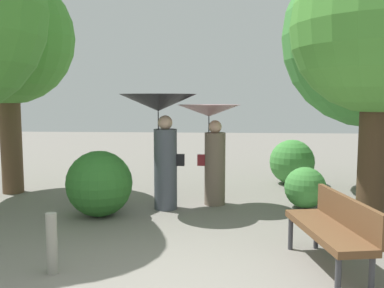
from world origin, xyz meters
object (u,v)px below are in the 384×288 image
at_px(tree_near_right, 379,9).
at_px(person_left, 161,123).
at_px(tree_near_left, 6,24).
at_px(path_marker_post, 52,243).
at_px(park_bench, 334,226).
at_px(person_right, 211,134).
at_px(tree_mid_right, 376,22).

bearing_deg(tree_near_right, person_left, 161.89).
distance_m(tree_near_left, path_marker_post, 5.47).
bearing_deg(path_marker_post, tree_near_right, 23.71).
bearing_deg(park_bench, person_right, -163.28).
bearing_deg(tree_near_right, path_marker_post, -156.29).
relative_size(person_left, person_right, 1.10).
xyz_separation_m(person_left, tree_near_right, (3.20, -1.05, 1.65)).
height_order(person_right, tree_near_right, tree_near_right).
bearing_deg(park_bench, tree_near_left, -132.53).
height_order(park_bench, tree_mid_right, tree_mid_right).
xyz_separation_m(tree_near_left, tree_mid_right, (7.39, 0.77, 0.10)).
xyz_separation_m(person_right, path_marker_post, (-1.67, -3.17, -0.95)).
bearing_deg(person_left, tree_mid_right, -66.55).
relative_size(person_right, tree_near_left, 0.36).
distance_m(tree_mid_right, path_marker_post, 7.47).
height_order(tree_near_left, tree_mid_right, tree_mid_right).
bearing_deg(person_right, tree_mid_right, -66.43).
height_order(person_left, park_bench, person_left).
relative_size(person_left, park_bench, 1.28).
bearing_deg(path_marker_post, tree_mid_right, 42.85).
xyz_separation_m(park_bench, tree_near_right, (0.89, 1.44, 2.64)).
relative_size(park_bench, tree_mid_right, 0.28).
xyz_separation_m(person_right, tree_near_left, (-4.09, 0.67, 2.10)).
height_order(person_left, tree_near_left, tree_near_left).
height_order(person_left, person_right, person_left).
bearing_deg(person_right, person_left, 113.01).
bearing_deg(park_bench, path_marker_post, -94.19).
distance_m(person_left, tree_near_right, 3.75).
bearing_deg(tree_mid_right, park_bench, -113.44).
xyz_separation_m(person_left, park_bench, (2.31, -2.48, -0.99)).
relative_size(park_bench, path_marker_post, 2.29).
bearing_deg(park_bench, tree_near_right, 138.04).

